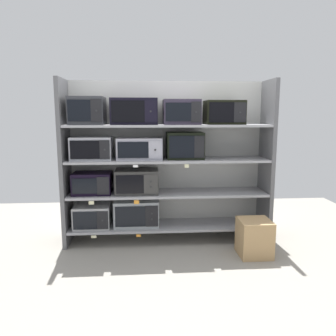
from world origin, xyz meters
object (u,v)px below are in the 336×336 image
(microwave_5, at_px, (140,149))
(microwave_7, at_px, (87,111))
(microwave_6, at_px, (185,146))
(microwave_2, at_px, (92,183))
(microwave_3, at_px, (137,181))
(shipping_carton, at_px, (254,238))
(microwave_8, at_px, (134,111))
(microwave_4, at_px, (92,148))
(microwave_10, at_px, (224,112))
(microwave_9, at_px, (181,112))
(microwave_0, at_px, (93,216))
(microwave_1, at_px, (137,213))

(microwave_5, height_order, microwave_7, microwave_7)
(microwave_6, bearing_deg, microwave_2, 179.98)
(microwave_3, height_order, shipping_carton, microwave_3)
(microwave_8, bearing_deg, microwave_7, 179.98)
(microwave_4, relative_size, microwave_7, 1.18)
(microwave_7, relative_size, microwave_10, 0.87)
(microwave_9, relative_size, microwave_10, 0.93)
(microwave_3, xyz_separation_m, microwave_6, (0.62, -0.00, 0.46))
(microwave_2, distance_m, microwave_6, 1.28)
(microwave_6, height_order, shipping_carton, microwave_6)
(microwave_2, distance_m, microwave_10, 1.90)
(microwave_2, height_order, microwave_9, microwave_9)
(microwave_0, xyz_separation_m, microwave_6, (1.20, -0.00, 0.90))
(microwave_0, distance_m, microwave_7, 1.34)
(microwave_3, bearing_deg, microwave_1, -179.51)
(microwave_3, relative_size, microwave_4, 1.09)
(microwave_1, distance_m, microwave_5, 0.84)
(microwave_4, distance_m, microwave_10, 1.73)
(microwave_0, bearing_deg, microwave_5, 0.02)
(microwave_6, xyz_separation_m, microwave_8, (-0.64, 0.00, 0.43))
(microwave_10, bearing_deg, microwave_3, 179.99)
(microwave_1, relative_size, shipping_carton, 1.33)
(microwave_1, height_order, microwave_6, microwave_6)
(microwave_8, bearing_deg, shipping_carton, -21.17)
(microwave_0, relative_size, microwave_9, 1.01)
(microwave_0, xyz_separation_m, microwave_7, (-0.02, 0.00, 1.34))
(microwave_2, distance_m, microwave_5, 0.75)
(microwave_0, relative_size, microwave_4, 0.91)
(microwave_2, bearing_deg, microwave_7, -179.63)
(shipping_carton, bearing_deg, microwave_10, 116.49)
(microwave_2, distance_m, microwave_7, 0.91)
(microwave_2, relative_size, microwave_4, 0.96)
(microwave_3, relative_size, microwave_7, 1.29)
(microwave_3, height_order, microwave_6, microwave_6)
(microwave_3, bearing_deg, shipping_carton, -21.46)
(microwave_10, height_order, shipping_carton, microwave_10)
(microwave_0, relative_size, microwave_1, 0.79)
(microwave_2, xyz_separation_m, microwave_3, (0.57, -0.00, 0.02))
(microwave_9, height_order, microwave_10, microwave_9)
(microwave_0, height_order, microwave_8, microwave_8)
(microwave_1, height_order, microwave_10, microwave_10)
(microwave_7, height_order, microwave_8, microwave_7)
(microwave_3, distance_m, microwave_9, 1.05)
(microwave_3, bearing_deg, microwave_9, 0.02)
(microwave_7, xyz_separation_m, shipping_carton, (1.98, -0.55, -1.48))
(microwave_7, height_order, microwave_9, microwave_7)
(microwave_8, bearing_deg, microwave_3, 0.45)
(microwave_1, relative_size, microwave_7, 1.36)
(microwave_2, xyz_separation_m, microwave_9, (1.14, -0.00, 0.89))
(microwave_5, relative_size, microwave_9, 1.26)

